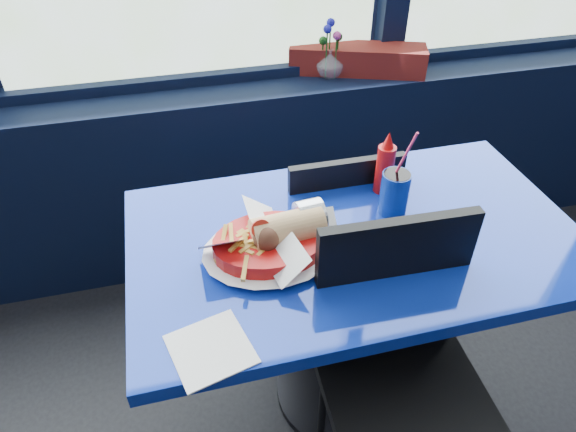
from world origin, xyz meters
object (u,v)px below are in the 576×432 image
object	(u,v)px
chair_near_back	(330,231)
planter_box	(357,59)
chair_near_front	(402,366)
flower_vase	(330,60)
food_basket	(272,242)
soda_cup	(395,192)
near_table	(351,281)
ketchup_bottle	(385,166)

from	to	relation	value
chair_near_back	planter_box	distance (m)	0.73
chair_near_front	flower_vase	size ratio (longest dim) A/B	4.08
food_basket	soda_cup	bearing A→B (deg)	33.27
flower_vase	food_basket	distance (m)	1.00
planter_box	soda_cup	bearing A→B (deg)	-83.10
planter_box	food_basket	size ratio (longest dim) A/B	1.46
chair_near_front	soda_cup	size ratio (longest dim) A/B	3.44
near_table	soda_cup	xyz separation A→B (m)	(0.13, 0.07, 0.25)
soda_cup	chair_near_back	bearing A→B (deg)	107.44
near_table	food_basket	size ratio (longest dim) A/B	3.27
ketchup_bottle	soda_cup	distance (m)	0.10
near_table	food_basket	world-z (taller)	food_basket
near_table	ketchup_bottle	xyz separation A→B (m)	(0.14, 0.17, 0.27)
chair_near_back	food_basket	bearing A→B (deg)	51.40
chair_near_back	food_basket	size ratio (longest dim) A/B	2.27
chair_near_back	food_basket	xyz separation A→B (m)	(-0.28, -0.35, 0.31)
food_basket	soda_cup	xyz separation A→B (m)	(0.37, 0.09, 0.03)
chair_near_back	food_basket	world-z (taller)	food_basket
planter_box	food_basket	bearing A→B (deg)	-101.32
chair_near_front	flower_vase	bearing A→B (deg)	84.16
chair_near_back	ketchup_bottle	distance (m)	0.40
near_table	chair_near_back	world-z (taller)	chair_near_back
near_table	chair_near_back	size ratio (longest dim) A/B	1.44
near_table	ketchup_bottle	world-z (taller)	ketchup_bottle
planter_box	food_basket	distance (m)	1.08
planter_box	flower_vase	xyz separation A→B (m)	(-0.12, -0.02, 0.01)
flower_vase	soda_cup	world-z (taller)	flower_vase
planter_box	ketchup_bottle	bearing A→B (deg)	-84.00
planter_box	food_basket	world-z (taller)	planter_box
soda_cup	near_table	bearing A→B (deg)	-153.19
chair_near_back	planter_box	xyz separation A→B (m)	(0.28, 0.57, 0.37)
flower_vase	soda_cup	distance (m)	0.82
soda_cup	chair_near_front	bearing A→B (deg)	-104.40
chair_near_back	food_basket	distance (m)	0.55
chair_near_back	ketchup_bottle	size ratio (longest dim) A/B	4.26
chair_near_back	ketchup_bottle	bearing A→B (deg)	120.86
planter_box	soda_cup	world-z (taller)	soda_cup
chair_near_front	food_basket	distance (m)	0.46
soda_cup	ketchup_bottle	bearing A→B (deg)	83.55
food_basket	soda_cup	world-z (taller)	soda_cup
near_table	food_basket	bearing A→B (deg)	-174.67
near_table	soda_cup	bearing A→B (deg)	26.81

